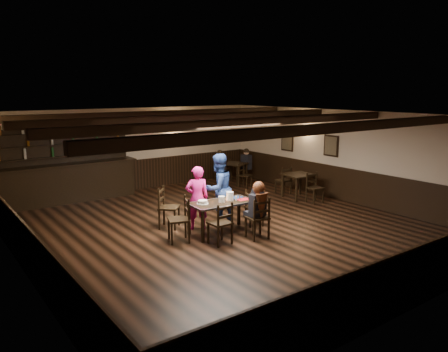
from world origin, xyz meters
TOP-DOWN VIEW (x-y plane):
  - ground at (0.00, 0.00)m, footprint 10.00×10.00m
  - room_shell at (0.01, 0.04)m, footprint 9.02×10.02m
  - dining_table at (-0.27, -0.37)m, footprint 1.55×0.85m
  - chair_near_left at (-0.72, -1.02)m, footprint 0.45×0.43m
  - chair_near_right at (0.15, -1.21)m, footprint 0.50×0.49m
  - chair_end_left at (-1.29, -0.30)m, footprint 0.57×0.59m
  - chair_end_right at (0.66, -0.32)m, footprint 0.50×0.51m
  - chair_far_pushed at (-1.12, 0.77)m, footprint 0.64×0.65m
  - woman_pink at (-0.56, 0.23)m, footprint 0.65×0.54m
  - man_blue at (0.15, 0.36)m, footprint 0.93×0.77m
  - seated_person at (0.16, -1.15)m, footprint 0.36×0.54m
  - cake at (-0.73, -0.27)m, footprint 0.26×0.26m
  - plate_stack_a at (-0.30, -0.41)m, footprint 0.15×0.15m
  - plate_stack_b at (-0.03, -0.37)m, footprint 0.17×0.17m
  - tea_light at (-0.23, -0.22)m, footprint 0.05×0.05m
  - salt_shaker at (0.09, -0.45)m, footprint 0.04×0.04m
  - pepper_shaker at (0.20, -0.44)m, footprint 0.03×0.03m
  - drink_glass at (0.00, -0.28)m, footprint 0.08×0.08m
  - menu_red at (0.27, -0.49)m, footprint 0.32×0.23m
  - menu_blue at (0.25, -0.25)m, footprint 0.32×0.24m
  - bar_counter at (-2.28, 4.72)m, footprint 4.15×0.70m
  - back_table_a at (3.58, 0.95)m, footprint 0.93×0.93m
  - back_table_b at (3.21, 3.72)m, footprint 0.99×0.99m
  - bg_patron_left at (2.64, 3.78)m, footprint 0.30×0.42m
  - bg_patron_right at (3.79, 3.76)m, footprint 0.26×0.38m

SIDE VIEW (x-z plane):
  - ground at x=0.00m, z-range 0.00..0.00m
  - chair_end_right at x=0.66m, z-range 0.07..0.94m
  - chair_near_left at x=-0.72m, z-range 0.08..1.01m
  - chair_near_right at x=0.15m, z-range 0.08..1.03m
  - chair_end_left at x=-1.29m, z-range 0.08..1.08m
  - chair_far_pushed at x=-1.12m, z-range 0.08..1.09m
  - back_table_b at x=3.21m, z-range 0.27..1.02m
  - back_table_a at x=3.58m, z-range 0.28..1.03m
  - dining_table at x=-0.27m, z-range 0.29..1.04m
  - bar_counter at x=-2.28m, z-range -0.37..1.83m
  - menu_red at x=0.27m, z-range 0.75..0.76m
  - menu_blue at x=0.25m, z-range 0.75..0.76m
  - woman_pink at x=-0.56m, z-range 0.00..1.53m
  - tea_light at x=-0.23m, z-range 0.75..0.80m
  - cake at x=-0.73m, z-range 0.75..0.83m
  - pepper_shaker at x=0.20m, z-range 0.75..0.84m
  - salt_shaker at x=0.09m, z-range 0.75..0.86m
  - drink_glass at x=0.00m, z-range 0.75..0.88m
  - plate_stack_a at x=-0.30m, z-range 0.75..0.89m
  - bg_patron_right at x=3.79m, z-range 0.47..1.21m
  - plate_stack_b at x=-0.03m, z-range 0.75..0.95m
  - seated_person at x=0.16m, z-range 0.42..1.29m
  - bg_patron_left at x=2.64m, z-range 0.47..1.25m
  - man_blue at x=0.15m, z-range 0.00..1.75m
  - room_shell at x=0.01m, z-range 0.39..3.10m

